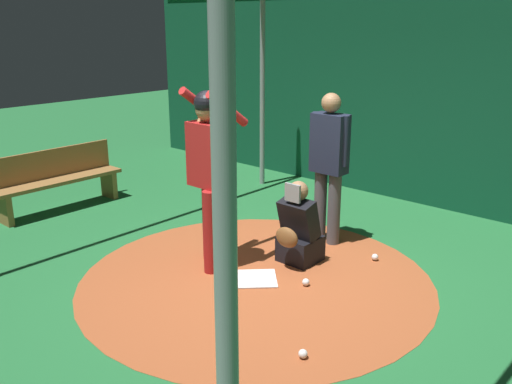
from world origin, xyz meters
name	(u,v)px	position (x,y,z in m)	size (l,w,h in m)	color
ground_plane	(256,280)	(0.00, 0.00, 0.00)	(27.03, 27.03, 0.00)	#216633
dirt_circle	(256,279)	(0.00, 0.00, 0.00)	(3.63, 3.63, 0.01)	#9E4C28
home_plate	(256,279)	(0.00, 0.00, 0.01)	(0.42, 0.42, 0.01)	white
batter	(209,161)	(0.05, -0.62, 1.17)	(0.68, 0.49, 2.22)	maroon
catcher	(298,231)	(-0.64, 0.05, 0.36)	(0.58, 0.40, 0.93)	black
umpire	(329,160)	(-1.35, -0.07, 1.01)	(0.22, 0.49, 1.79)	#4C4C51
back_wall	(425,91)	(-3.55, 0.00, 1.62)	(0.23, 11.03, 3.20)	#0F472D
cage_frame	(256,68)	(0.00, 0.00, 2.15)	(5.48, 4.66, 3.10)	gray
bench	(57,178)	(0.18, -3.59, 0.45)	(1.83, 0.36, 0.85)	olive
baseball_0	(306,282)	(-0.23, 0.47, 0.04)	(0.07, 0.07, 0.07)	white
baseball_1	(375,257)	(-1.24, 0.67, 0.04)	(0.07, 0.07, 0.07)	white
baseball_2	(303,354)	(0.79, 1.21, 0.04)	(0.07, 0.07, 0.07)	white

